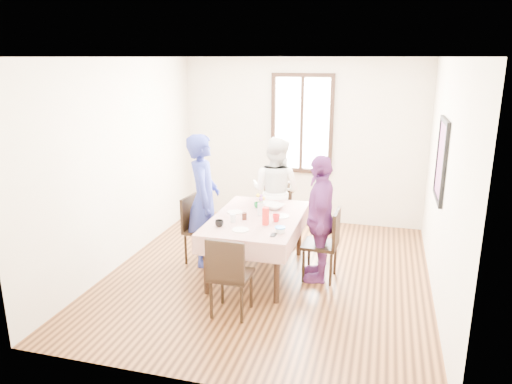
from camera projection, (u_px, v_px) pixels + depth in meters
The scene contains 31 objects.
ground at pixel (269, 274), 6.18m from camera, with size 4.50×4.50×0.00m, color #331B0D.
back_wall at pixel (302, 142), 7.91m from camera, with size 4.00×4.00×0.00m, color beige.
right_wall at pixel (444, 183), 5.31m from camera, with size 4.50×4.50×0.00m, color beige.
window_frame at pixel (302, 124), 7.81m from camera, with size 1.02×0.06×1.62m, color black.
window_pane at pixel (302, 124), 7.82m from camera, with size 0.90×0.02×1.50m, color white.
art_poster at pixel (442, 160), 5.54m from camera, with size 0.04×0.76×0.96m, color red.
dining_table at pixel (257, 245), 6.13m from camera, with size 0.96×1.54×0.75m, color black.
tablecloth at pixel (257, 217), 6.03m from camera, with size 1.08×1.66×0.01m, color #5E0A01.
chair_left at pixel (202, 230), 6.45m from camera, with size 0.42×0.42×0.91m, color black.
chair_right at pixel (320, 244), 5.95m from camera, with size 0.42×0.42×0.91m, color black.
chair_far at pixel (276, 214), 7.09m from camera, with size 0.42×0.42×0.91m, color black.
chair_near at pixel (231, 275), 5.12m from camera, with size 0.42×0.42×0.91m, color black.
person_left at pixel (203, 200), 6.32m from camera, with size 0.64×0.42×1.76m, color navy.
person_far at pixel (276, 192), 6.98m from camera, with size 0.78×0.61×1.61m, color white.
person_right at pixel (319, 218), 5.86m from camera, with size 0.93×0.39×1.59m, color #682B6C.
mug_black at pixel (219, 223), 5.66m from camera, with size 0.10×0.10×0.08m, color black.
mug_flag at pixel (276, 218), 5.83m from camera, with size 0.10×0.10×0.09m, color red.
mug_green at pixel (258, 205), 6.37m from camera, with size 0.10×0.10×0.08m, color #0C7226.
serving_bowl at pixel (274, 207), 6.34m from camera, with size 0.24×0.24×0.06m, color white.
juice_carton at pixel (266, 216), 5.71m from camera, with size 0.07×0.07×0.22m, color red.
butter_tub at pixel (280, 230), 5.48m from camera, with size 0.11×0.11×0.06m, color white.
jam_jar at pixel (244, 216), 5.90m from camera, with size 0.06×0.06×0.09m, color black.
drinking_glass at pixel (233, 218), 5.82m from camera, with size 0.07×0.07×0.10m, color silver.
smartphone at pixel (273, 235), 5.40m from camera, with size 0.06×0.12×0.01m, color black.
flower_vase at pixel (261, 209), 6.07m from camera, with size 0.08×0.08×0.16m, color silver.
plate_left at pixel (235, 212), 6.19m from camera, with size 0.20×0.20×0.01m, color white.
plate_right at pixel (281, 216), 6.03m from camera, with size 0.20×0.20×0.01m, color white.
plate_far at pixel (268, 203), 6.58m from camera, with size 0.20×0.20×0.01m, color white.
plate_near at pixel (240, 230), 5.55m from camera, with size 0.20×0.20×0.01m, color white.
butter_lid at pixel (280, 227), 5.47m from camera, with size 0.12×0.12×0.01m, color blue.
flower_bunch at pixel (261, 199), 6.04m from camera, with size 0.09×0.09×0.10m, color yellow, non-canonical shape.
Camera 1 is at (1.33, -5.51, 2.70)m, focal length 33.58 mm.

